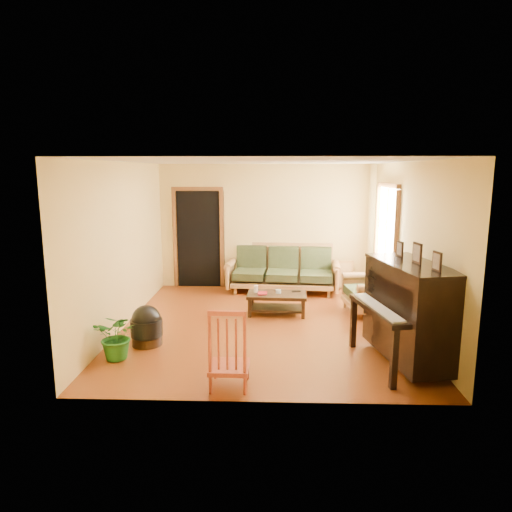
{
  "coord_description": "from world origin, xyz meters",
  "views": [
    {
      "loc": [
        0.11,
        -7.05,
        2.46
      ],
      "look_at": [
        -0.15,
        0.2,
        1.1
      ],
      "focal_mm": 32.0,
      "sensor_mm": 36.0,
      "label": 1
    }
  ],
  "objects_px": {
    "red_chair": "(229,347)",
    "ceramic_crock": "(367,284)",
    "armchair": "(369,287)",
    "footstool": "(147,330)",
    "coffee_table": "(277,304)",
    "piano": "(409,314)",
    "potted_plant": "(118,336)",
    "sofa": "(283,269)"
  },
  "relations": [
    {
      "from": "armchair",
      "to": "red_chair",
      "type": "height_order",
      "value": "red_chair"
    },
    {
      "from": "armchair",
      "to": "footstool",
      "type": "xyz_separation_m",
      "value": [
        -3.49,
        -1.63,
        -0.25
      ]
    },
    {
      "from": "footstool",
      "to": "ceramic_crock",
      "type": "distance_m",
      "value": 4.88
    },
    {
      "from": "coffee_table",
      "to": "footstool",
      "type": "height_order",
      "value": "footstool"
    },
    {
      "from": "sofa",
      "to": "potted_plant",
      "type": "distance_m",
      "value": 4.15
    },
    {
      "from": "coffee_table",
      "to": "footstool",
      "type": "distance_m",
      "value": 2.4
    },
    {
      "from": "sofa",
      "to": "red_chair",
      "type": "xyz_separation_m",
      "value": [
        -0.7,
        -4.22,
        0.0
      ]
    },
    {
      "from": "sofa",
      "to": "coffee_table",
      "type": "bearing_deg",
      "value": -90.17
    },
    {
      "from": "coffee_table",
      "to": "potted_plant",
      "type": "bearing_deg",
      "value": -136.6
    },
    {
      "from": "footstool",
      "to": "ceramic_crock",
      "type": "bearing_deg",
      "value": 39.61
    },
    {
      "from": "red_chair",
      "to": "ceramic_crock",
      "type": "bearing_deg",
      "value": 61.77
    },
    {
      "from": "piano",
      "to": "potted_plant",
      "type": "height_order",
      "value": "piano"
    },
    {
      "from": "coffee_table",
      "to": "potted_plant",
      "type": "relative_size",
      "value": 1.6
    },
    {
      "from": "piano",
      "to": "potted_plant",
      "type": "relative_size",
      "value": 2.35
    },
    {
      "from": "footstool",
      "to": "ceramic_crock",
      "type": "height_order",
      "value": "footstool"
    },
    {
      "from": "red_chair",
      "to": "ceramic_crock",
      "type": "relative_size",
      "value": 3.56
    },
    {
      "from": "coffee_table",
      "to": "piano",
      "type": "distance_m",
      "value": 2.65
    },
    {
      "from": "sofa",
      "to": "armchair",
      "type": "height_order",
      "value": "sofa"
    },
    {
      "from": "potted_plant",
      "to": "footstool",
      "type": "bearing_deg",
      "value": 65.22
    },
    {
      "from": "piano",
      "to": "ceramic_crock",
      "type": "height_order",
      "value": "piano"
    },
    {
      "from": "sofa",
      "to": "footstool",
      "type": "relative_size",
      "value": 4.97
    },
    {
      "from": "armchair",
      "to": "potted_plant",
      "type": "distance_m",
      "value": 4.3
    },
    {
      "from": "coffee_table",
      "to": "armchair",
      "type": "height_order",
      "value": "armchair"
    },
    {
      "from": "piano",
      "to": "potted_plant",
      "type": "bearing_deg",
      "value": 169.21
    },
    {
      "from": "potted_plant",
      "to": "armchair",
      "type": "bearing_deg",
      "value": 29.97
    },
    {
      "from": "piano",
      "to": "sofa",
      "type": "bearing_deg",
      "value": 103.01
    },
    {
      "from": "sofa",
      "to": "armchair",
      "type": "xyz_separation_m",
      "value": [
        1.48,
        -1.34,
        -0.02
      ]
    },
    {
      "from": "armchair",
      "to": "footstool",
      "type": "distance_m",
      "value": 3.86
    },
    {
      "from": "sofa",
      "to": "red_chair",
      "type": "height_order",
      "value": "red_chair"
    },
    {
      "from": "footstool",
      "to": "red_chair",
      "type": "bearing_deg",
      "value": -43.72
    },
    {
      "from": "sofa",
      "to": "ceramic_crock",
      "type": "distance_m",
      "value": 1.79
    },
    {
      "from": "sofa",
      "to": "potted_plant",
      "type": "xyz_separation_m",
      "value": [
        -2.25,
        -3.49,
        -0.16
      ]
    },
    {
      "from": "sofa",
      "to": "potted_plant",
      "type": "height_order",
      "value": "sofa"
    },
    {
      "from": "piano",
      "to": "potted_plant",
      "type": "distance_m",
      "value": 3.8
    },
    {
      "from": "coffee_table",
      "to": "ceramic_crock",
      "type": "relative_size",
      "value": 3.74
    },
    {
      "from": "coffee_table",
      "to": "piano",
      "type": "relative_size",
      "value": 0.68
    },
    {
      "from": "coffee_table",
      "to": "sofa",
      "type": "bearing_deg",
      "value": 85.0
    },
    {
      "from": "potted_plant",
      "to": "sofa",
      "type": "bearing_deg",
      "value": 57.23
    },
    {
      "from": "potted_plant",
      "to": "coffee_table",
      "type": "bearing_deg",
      "value": 43.4
    },
    {
      "from": "coffee_table",
      "to": "potted_plant",
      "type": "distance_m",
      "value": 2.91
    },
    {
      "from": "armchair",
      "to": "piano",
      "type": "relative_size",
      "value": 0.62
    },
    {
      "from": "footstool",
      "to": "piano",
      "type": "bearing_deg",
      "value": -8.32
    }
  ]
}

